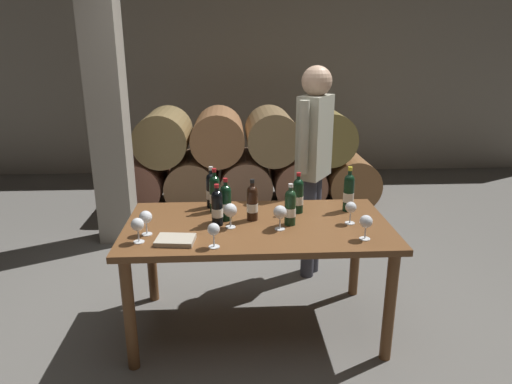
{
  "coord_description": "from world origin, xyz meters",
  "views": [
    {
      "loc": [
        -0.16,
        -2.74,
        1.86
      ],
      "look_at": [
        0.0,
        0.2,
        0.91
      ],
      "focal_mm": 32.09,
      "sensor_mm": 36.0,
      "label": 1
    }
  ],
  "objects": [
    {
      "name": "wine_bottle_5",
      "position": [
        0.64,
        0.21,
        0.89
      ],
      "size": [
        0.07,
        0.07,
        0.31
      ],
      "color": "black",
      "rests_on": "dining_table"
    },
    {
      "name": "wine_glass_1",
      "position": [
        -0.68,
        -0.14,
        0.87
      ],
      "size": [
        0.08,
        0.08,
        0.15
      ],
      "color": "white",
      "rests_on": "dining_table"
    },
    {
      "name": "ground_plane",
      "position": [
        0.0,
        0.0,
        0.0
      ],
      "size": [
        14.0,
        14.0,
        0.0
      ],
      "primitive_type": "plane",
      "color": "#66635E"
    },
    {
      "name": "wine_bottle_3",
      "position": [
        -0.03,
        0.07,
        0.88
      ],
      "size": [
        0.07,
        0.07,
        0.28
      ],
      "color": "black",
      "rests_on": "dining_table"
    },
    {
      "name": "wine_glass_5",
      "position": [
        -0.71,
        -0.25,
        0.87
      ],
      "size": [
        0.08,
        0.08,
        0.15
      ],
      "color": "white",
      "rests_on": "dining_table"
    },
    {
      "name": "cellar_back_wall",
      "position": [
        0.0,
        4.2,
        1.4
      ],
      "size": [
        10.0,
        0.24,
        2.8
      ],
      "primitive_type": "cube",
      "color": "gray",
      "rests_on": "ground_plane"
    },
    {
      "name": "wine_glass_2",
      "position": [
        0.13,
        -0.1,
        0.87
      ],
      "size": [
        0.08,
        0.08,
        0.16
      ],
      "color": "white",
      "rests_on": "dining_table"
    },
    {
      "name": "sommelier_presenting",
      "position": [
        0.49,
        0.75,
        1.04
      ],
      "size": [
        0.33,
        0.43,
        1.72
      ],
      "color": "#383842",
      "rests_on": "ground_plane"
    },
    {
      "name": "stone_pillar",
      "position": [
        -1.3,
        1.6,
        1.3
      ],
      "size": [
        0.32,
        0.32,
        2.6
      ],
      "primitive_type": "cube",
      "color": "gray",
      "rests_on": "ground_plane"
    },
    {
      "name": "wine_bottle_6",
      "position": [
        0.21,
        -0.02,
        0.88
      ],
      "size": [
        0.07,
        0.07,
        0.27
      ],
      "color": "#19381E",
      "rests_on": "dining_table"
    },
    {
      "name": "wine_glass_0",
      "position": [
        -0.27,
        -0.35,
        0.86
      ],
      "size": [
        0.07,
        0.07,
        0.15
      ],
      "color": "white",
      "rests_on": "dining_table"
    },
    {
      "name": "wine_glass_4",
      "position": [
        0.62,
        -0.28,
        0.87
      ],
      "size": [
        0.08,
        0.08,
        0.15
      ],
      "color": "white",
      "rests_on": "dining_table"
    },
    {
      "name": "tasting_notebook",
      "position": [
        -0.5,
        -0.27,
        0.77
      ],
      "size": [
        0.24,
        0.18,
        0.03
      ],
      "primitive_type": "cube",
      "rotation": [
        0.0,
        0.0,
        -0.11
      ],
      "color": "#B2A893",
      "rests_on": "dining_table"
    },
    {
      "name": "wine_glass_6",
      "position": [
        -0.17,
        -0.06,
        0.87
      ],
      "size": [
        0.09,
        0.09,
        0.16
      ],
      "color": "white",
      "rests_on": "dining_table"
    },
    {
      "name": "dining_table",
      "position": [
        0.0,
        0.0,
        0.67
      ],
      "size": [
        1.7,
        0.9,
        0.76
      ],
      "color": "brown",
      "rests_on": "ground_plane"
    },
    {
      "name": "wine_bottle_2",
      "position": [
        -0.2,
        0.08,
        0.88
      ],
      "size": [
        0.07,
        0.07,
        0.29
      ],
      "color": "black",
      "rests_on": "dining_table"
    },
    {
      "name": "wine_bottle_4",
      "position": [
        -0.26,
        -0.01,
        0.88
      ],
      "size": [
        0.07,
        0.07,
        0.27
      ],
      "color": "black",
      "rests_on": "dining_table"
    },
    {
      "name": "wine_bottle_7",
      "position": [
        -0.28,
        0.25,
        0.89
      ],
      "size": [
        0.07,
        0.07,
        0.31
      ],
      "color": "black",
      "rests_on": "dining_table"
    },
    {
      "name": "wine_bottle_1",
      "position": [
        0.29,
        0.19,
        0.88
      ],
      "size": [
        0.07,
        0.07,
        0.28
      ],
      "color": "black",
      "rests_on": "dining_table"
    },
    {
      "name": "wine_bottle_0",
      "position": [
        -0.31,
        0.34,
        0.89
      ],
      "size": [
        0.07,
        0.07,
        0.3
      ],
      "color": "black",
      "rests_on": "dining_table"
    },
    {
      "name": "barrel_stack",
      "position": [
        0.0,
        2.6,
        0.54
      ],
      "size": [
        3.12,
        0.9,
        1.15
      ],
      "color": "#945C49",
      "rests_on": "ground_plane"
    },
    {
      "name": "wine_glass_3",
      "position": [
        0.59,
        -0.03,
        0.86
      ],
      "size": [
        0.07,
        0.07,
        0.15
      ],
      "color": "white",
      "rests_on": "dining_table"
    }
  ]
}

